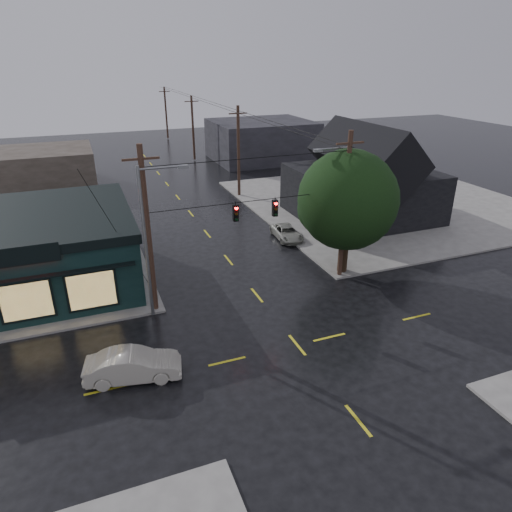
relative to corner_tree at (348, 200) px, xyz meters
name	(u,v)px	position (x,y,z in m)	size (l,w,h in m)	color
ground_plane	(297,345)	(-7.00, -7.00, -5.41)	(160.00, 160.00, 0.00)	black
sidewalk_ne	(384,202)	(13.00, 13.00, -5.34)	(28.00, 28.00, 0.15)	slate
pizza_shop	(5,253)	(-22.00, 5.94, -2.85)	(16.30, 12.34, 4.90)	black
ne_building	(364,171)	(8.00, 10.00, -0.94)	(12.60, 11.60, 8.75)	black
corner_tree	(348,200)	(0.00, 0.00, 0.00)	(6.86, 6.86, 8.71)	black
utility_pole_nw	(156,310)	(-13.50, -0.50, -5.41)	(2.00, 0.32, 10.15)	#2F1D15
utility_pole_ne	(339,276)	(-0.50, -0.50, -5.41)	(2.00, 0.32, 10.15)	#2F1D15
utility_pole_far_a	(239,196)	(-0.50, 21.00, -5.41)	(2.00, 0.32, 9.65)	#2F1D15
utility_pole_far_b	(195,160)	(-0.50, 41.00, -5.41)	(2.00, 0.32, 9.15)	#2F1D15
utility_pole_far_c	(168,139)	(-0.50, 61.00, -5.41)	(2.00, 0.32, 9.15)	#2F1D15
span_signal_assembly	(255,210)	(-6.90, -0.50, 0.29)	(13.00, 0.48, 1.23)	black
streetlight_nw	(153,316)	(-13.80, -1.20, -5.41)	(5.40, 0.30, 9.15)	gray
streetlight_ne	(340,271)	(0.00, 0.20, -5.41)	(5.40, 0.30, 9.15)	gray
bg_building_west	(40,169)	(-21.00, 33.00, -3.21)	(12.00, 10.00, 4.40)	#342D25
bg_building_east	(261,140)	(9.00, 38.00, -2.61)	(14.00, 12.00, 5.60)	black
sedan_cream	(133,366)	(-15.62, -6.62, -4.66)	(1.59, 4.56, 1.50)	#B9B4A3
suv_silver	(287,233)	(-1.00, 7.34, -4.85)	(1.86, 4.04, 1.12)	#99998E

